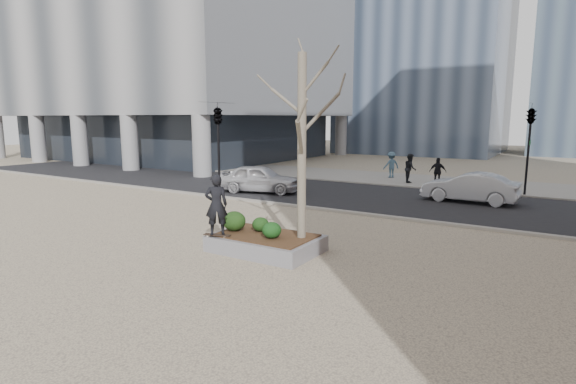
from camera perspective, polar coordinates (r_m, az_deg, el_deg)
The scene contains 18 objects.
ground at distance 13.62m, azimuth -6.29°, elevation -6.81°, with size 120.00×120.00×0.00m, color tan.
street at distance 22.14m, azimuth 9.89°, elevation -0.58°, with size 60.00×8.00×0.02m, color black.
far_sidewalk at distance 28.68m, azimuth 15.17°, elevation 1.49°, with size 60.00×6.00×0.02m, color gray.
planter at distance 12.98m, azimuth -2.81°, elevation -6.54°, with size 3.00×2.00×0.45m, color gray.
planter_mulch at distance 12.92m, azimuth -2.82°, elevation -5.49°, with size 2.70×1.70×0.04m, color #382314.
sycamore_tree at distance 12.20m, azimuth 1.78°, elevation 9.41°, with size 2.80×2.80×6.60m, color gray, non-canonical shape.
shrub_left at distance 13.36m, azimuth -6.85°, elevation -3.69°, with size 0.68×0.68×0.58m, color #123410.
shrub_middle at distance 13.22m, azimuth -3.51°, elevation -4.12°, with size 0.49×0.49×0.42m, color #173711.
shrub_right at distance 12.47m, azimuth -2.08°, elevation -4.86°, with size 0.53×0.53×0.45m, color #113611.
skateboard at distance 12.93m, azimuth -8.99°, elevation -5.51°, with size 0.78×0.20×0.07m, color black, non-canonical shape.
skateboarder at distance 12.73m, azimuth -9.09°, elevation -1.60°, with size 0.63×0.41×1.72m, color black.
police_car at distance 23.00m, azimuth -3.64°, elevation 1.72°, with size 1.68×4.16×1.42m, color silver.
car_silver at distance 21.84m, azimuth 22.07°, elevation 0.55°, with size 1.43×4.09×1.35m, color #A2A4AA.
pedestrian_a at distance 27.36m, azimuth 15.25°, elevation 2.93°, with size 0.83×0.64×1.70m, color black.
pedestrian_b at distance 29.36m, azimuth 12.98°, elevation 3.40°, with size 1.07×0.61×1.65m, color #3D5A6F.
pedestrian_c at distance 26.63m, azimuth 18.49°, elevation 2.47°, with size 0.92×0.38×1.57m, color black.
traffic_light_near at distance 20.96m, azimuth -8.79°, elevation 5.07°, with size 0.60×2.48×4.50m, color black, non-canonical shape.
traffic_light_far at distance 24.95m, azimuth 28.21°, elevation 4.74°, with size 0.60×2.48×4.50m, color black, non-canonical shape.
Camera 1 is at (8.13, -10.25, 3.78)m, focal length 28.00 mm.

